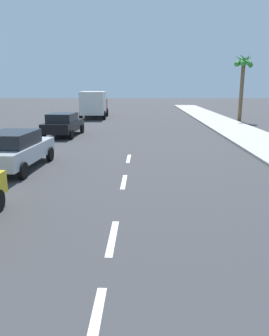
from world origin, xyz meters
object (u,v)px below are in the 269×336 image
object	(u,v)px
parked_car_silver	(14,149)
palm_tree_distant	(243,69)
parked_car_black	(63,124)
delivery_truck	(94,104)

from	to	relation	value
parked_car_silver	palm_tree_distant	xyz separation A→B (m)	(14.74, 19.42, 4.10)
parked_car_black	delivery_truck	xyz separation A→B (m)	(0.23, 13.07, 0.66)
parked_car_silver	palm_tree_distant	distance (m)	24.72
parked_car_silver	parked_car_black	bearing A→B (deg)	94.08
parked_car_silver	parked_car_black	size ratio (longest dim) A/B	1.01
delivery_truck	palm_tree_distant	size ratio (longest dim) A/B	0.98
parked_car_black	parked_car_silver	bearing A→B (deg)	-85.95
parked_car_silver	palm_tree_distant	world-z (taller)	palm_tree_distant
delivery_truck	parked_car_black	bearing A→B (deg)	-93.29
parked_car_silver	palm_tree_distant	bearing A→B (deg)	55.66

